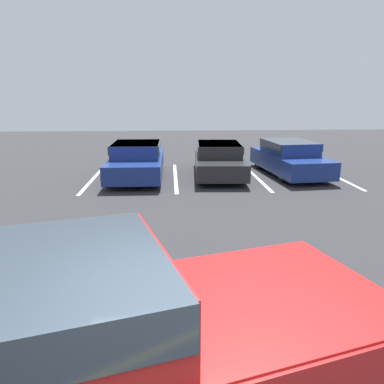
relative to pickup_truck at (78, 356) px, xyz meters
name	(u,v)px	position (x,y,z in m)	size (l,w,h in m)	color
stall_stripe_a	(94,178)	(-2.00, 10.81, -0.87)	(0.12, 4.92, 0.01)	white
stall_stripe_b	(175,177)	(0.97, 10.81, -0.87)	(0.12, 4.92, 0.01)	white
stall_stripe_c	(255,176)	(3.95, 10.81, -0.87)	(0.12, 4.92, 0.01)	white
stall_stripe_d	(333,175)	(6.92, 10.81, -0.87)	(0.12, 4.92, 0.01)	white
pickup_truck	(78,356)	(0.00, 0.00, 0.00)	(6.05, 3.52, 1.75)	#A51919
parked_sedan_a	(137,159)	(-0.42, 10.75, -0.19)	(1.87, 4.22, 1.28)	navy
parked_sedan_b	(219,158)	(2.60, 11.03, -0.23)	(1.97, 4.42, 1.20)	#232326
parked_sedan_c	(289,157)	(5.29, 11.08, -0.21)	(2.14, 4.41, 1.26)	navy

